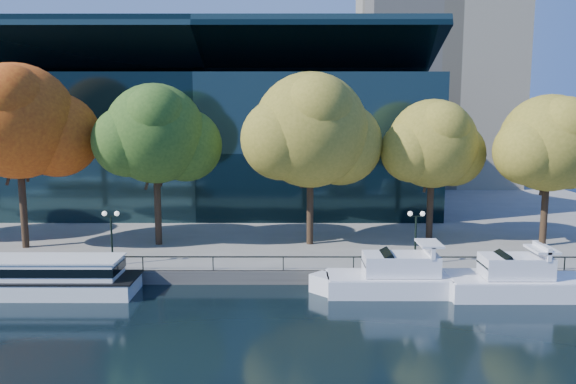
{
  "coord_description": "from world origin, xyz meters",
  "views": [
    {
      "loc": [
        5.44,
        -35.47,
        12.24
      ],
      "look_at": [
        5.33,
        8.0,
        5.92
      ],
      "focal_mm": 35.0,
      "sensor_mm": 36.0,
      "label": 1
    }
  ],
  "objects_px": {
    "tree_2": "(157,136)",
    "lamp_2": "(416,225)",
    "tree_5": "(551,145)",
    "tree_1": "(20,124)",
    "lamp_1": "(111,225)",
    "cruiser_near": "(401,278)",
    "cruiser_far": "(515,280)",
    "tree_4": "(434,146)",
    "tour_boat": "(23,276)",
    "tree_3": "(313,133)"
  },
  "relations": [
    {
      "from": "tree_2",
      "to": "tree_3",
      "type": "height_order",
      "value": "tree_3"
    },
    {
      "from": "cruiser_near",
      "to": "tour_boat",
      "type": "bearing_deg",
      "value": -179.43
    },
    {
      "from": "tour_boat",
      "to": "tree_2",
      "type": "bearing_deg",
      "value": 55.38
    },
    {
      "from": "cruiser_far",
      "to": "tree_4",
      "type": "height_order",
      "value": "tree_4"
    },
    {
      "from": "tree_1",
      "to": "tree_2",
      "type": "height_order",
      "value": "tree_1"
    },
    {
      "from": "tree_4",
      "to": "lamp_2",
      "type": "height_order",
      "value": "tree_4"
    },
    {
      "from": "tour_boat",
      "to": "tree_5",
      "type": "bearing_deg",
      "value": 13.82
    },
    {
      "from": "tree_2",
      "to": "lamp_2",
      "type": "height_order",
      "value": "tree_2"
    },
    {
      "from": "lamp_2",
      "to": "tree_4",
      "type": "bearing_deg",
      "value": 68.49
    },
    {
      "from": "cruiser_near",
      "to": "tree_1",
      "type": "relative_size",
      "value": 0.81
    },
    {
      "from": "cruiser_near",
      "to": "tree_2",
      "type": "relative_size",
      "value": 0.9
    },
    {
      "from": "cruiser_near",
      "to": "tree_1",
      "type": "distance_m",
      "value": 32.12
    },
    {
      "from": "tree_4",
      "to": "tree_5",
      "type": "xyz_separation_m",
      "value": [
        8.99,
        -2.19,
        0.18
      ]
    },
    {
      "from": "tour_boat",
      "to": "tree_1",
      "type": "height_order",
      "value": "tree_1"
    },
    {
      "from": "cruiser_near",
      "to": "tree_5",
      "type": "relative_size",
      "value": 0.97
    },
    {
      "from": "tree_5",
      "to": "lamp_2",
      "type": "bearing_deg",
      "value": -153.8
    },
    {
      "from": "cruiser_near",
      "to": "lamp_2",
      "type": "relative_size",
      "value": 3.03
    },
    {
      "from": "cruiser_far",
      "to": "tree_2",
      "type": "height_order",
      "value": "tree_2"
    },
    {
      "from": "tree_5",
      "to": "tree_2",
      "type": "bearing_deg",
      "value": 179.25
    },
    {
      "from": "cruiser_near",
      "to": "tree_1",
      "type": "xyz_separation_m",
      "value": [
        -29.23,
        8.7,
        10.1
      ]
    },
    {
      "from": "cruiser_far",
      "to": "lamp_2",
      "type": "relative_size",
      "value": 2.71
    },
    {
      "from": "lamp_2",
      "to": "tree_5",
      "type": "bearing_deg",
      "value": 26.2
    },
    {
      "from": "tree_4",
      "to": "lamp_1",
      "type": "bearing_deg",
      "value": -162.11
    },
    {
      "from": "cruiser_near",
      "to": "tree_5",
      "type": "bearing_deg",
      "value": 34.16
    },
    {
      "from": "cruiser_far",
      "to": "tree_4",
      "type": "bearing_deg",
      "value": 101.4
    },
    {
      "from": "tree_1",
      "to": "lamp_1",
      "type": "xyz_separation_m",
      "value": [
        8.71,
        -5.3,
        -7.22
      ]
    },
    {
      "from": "cruiser_far",
      "to": "tree_4",
      "type": "distance_m",
      "value": 14.99
    },
    {
      "from": "tree_5",
      "to": "lamp_1",
      "type": "bearing_deg",
      "value": -170.08
    },
    {
      "from": "cruiser_near",
      "to": "lamp_2",
      "type": "distance_m",
      "value": 4.76
    },
    {
      "from": "tree_1",
      "to": "tree_3",
      "type": "bearing_deg",
      "value": 3.13
    },
    {
      "from": "tree_2",
      "to": "tree_5",
      "type": "height_order",
      "value": "tree_2"
    },
    {
      "from": "tree_3",
      "to": "tree_4",
      "type": "relative_size",
      "value": 1.18
    },
    {
      "from": "tree_1",
      "to": "lamp_1",
      "type": "bearing_deg",
      "value": -31.3
    },
    {
      "from": "tour_boat",
      "to": "tree_4",
      "type": "relative_size",
      "value": 1.3
    },
    {
      "from": "tree_3",
      "to": "tree_5",
      "type": "height_order",
      "value": "tree_3"
    },
    {
      "from": "tree_4",
      "to": "lamp_2",
      "type": "bearing_deg",
      "value": -111.51
    },
    {
      "from": "cruiser_near",
      "to": "cruiser_far",
      "type": "height_order",
      "value": "cruiser_far"
    },
    {
      "from": "tree_1",
      "to": "lamp_1",
      "type": "height_order",
      "value": "tree_1"
    },
    {
      "from": "tree_4",
      "to": "lamp_2",
      "type": "xyz_separation_m",
      "value": [
        -3.23,
        -8.2,
        -5.28
      ]
    },
    {
      "from": "tree_3",
      "to": "lamp_1",
      "type": "relative_size",
      "value": 3.58
    },
    {
      "from": "tree_1",
      "to": "tree_3",
      "type": "distance_m",
      "value": 23.68
    },
    {
      "from": "tour_boat",
      "to": "tree_2",
      "type": "xyz_separation_m",
      "value": [
        6.97,
        10.1,
        8.89
      ]
    },
    {
      "from": "tour_boat",
      "to": "tree_1",
      "type": "bearing_deg",
      "value": 112.99
    },
    {
      "from": "tree_1",
      "to": "tree_2",
      "type": "relative_size",
      "value": 1.12
    },
    {
      "from": "cruiser_near",
      "to": "lamp_1",
      "type": "relative_size",
      "value": 3.03
    },
    {
      "from": "tree_3",
      "to": "tour_boat",
      "type": "bearing_deg",
      "value": -152.67
    },
    {
      "from": "lamp_2",
      "to": "cruiser_near",
      "type": "bearing_deg",
      "value": -116.03
    },
    {
      "from": "tour_boat",
      "to": "tree_5",
      "type": "relative_size",
      "value": 1.27
    },
    {
      "from": "lamp_2",
      "to": "lamp_1",
      "type": "bearing_deg",
      "value": 180.0
    },
    {
      "from": "cruiser_far",
      "to": "lamp_2",
      "type": "distance_m",
      "value": 7.62
    }
  ]
}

